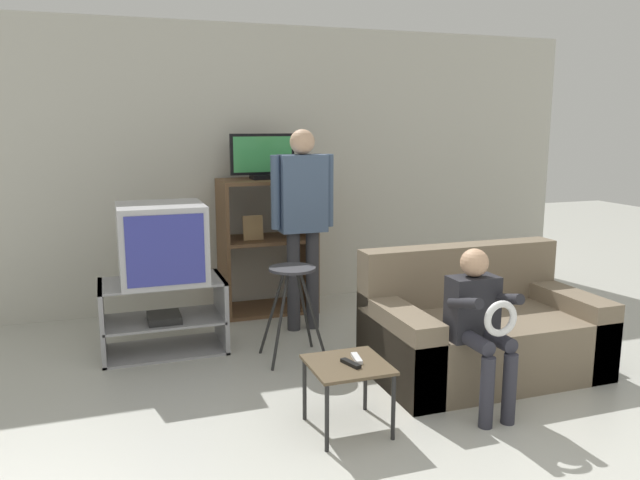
{
  "coord_description": "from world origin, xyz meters",
  "views": [
    {
      "loc": [
        -1.47,
        -2.09,
        1.72
      ],
      "look_at": [
        -0.05,
        2.0,
        0.9
      ],
      "focal_mm": 35.0,
      "sensor_mm": 36.0,
      "label": 1
    }
  ],
  "objects": [
    {
      "name": "wall_back",
      "position": [
        0.0,
        3.67,
        1.3
      ],
      "size": [
        6.4,
        0.06,
        2.6
      ],
      "color": "beige",
      "rests_on": "ground_plane"
    },
    {
      "name": "tv_stand",
      "position": [
        -1.11,
        2.57,
        0.27
      ],
      "size": [
        0.91,
        0.51,
        0.55
      ],
      "color": "#939399",
      "rests_on": "ground_plane"
    },
    {
      "name": "television_main",
      "position": [
        -1.09,
        2.56,
        0.84
      ],
      "size": [
        0.62,
        0.6,
        0.58
      ],
      "color": "#B2B2B7",
      "rests_on": "tv_stand"
    },
    {
      "name": "media_shelf",
      "position": [
        -0.1,
        3.35,
        0.62
      ],
      "size": [
        0.84,
        0.51,
        1.22
      ],
      "color": "brown",
      "rests_on": "ground_plane"
    },
    {
      "name": "television_flat",
      "position": [
        -0.12,
        3.36,
        1.41
      ],
      "size": [
        0.58,
        0.2,
        0.4
      ],
      "color": "black",
      "rests_on": "media_shelf"
    },
    {
      "name": "folding_stool",
      "position": [
        -0.22,
        2.11,
        0.55
      ],
      "size": [
        0.43,
        0.38,
        0.7
      ],
      "color": "black",
      "rests_on": "ground_plane"
    },
    {
      "name": "snack_table",
      "position": [
        -0.24,
        0.96,
        0.35
      ],
      "size": [
        0.43,
        0.43,
        0.4
      ],
      "color": "brown",
      "rests_on": "ground_plane"
    },
    {
      "name": "remote_control_black",
      "position": [
        -0.24,
        0.93,
        0.41
      ],
      "size": [
        0.08,
        0.15,
        0.02
      ],
      "primitive_type": "cube",
      "rotation": [
        0.0,
        0.0,
        0.31
      ],
      "color": "black",
      "rests_on": "snack_table"
    },
    {
      "name": "remote_control_white",
      "position": [
        -0.18,
        0.99,
        0.41
      ],
      "size": [
        0.06,
        0.15,
        0.02
      ],
      "primitive_type": "cube",
      "rotation": [
        0.0,
        0.0,
        -0.15
      ],
      "color": "silver",
      "rests_on": "snack_table"
    },
    {
      "name": "couch",
      "position": [
        0.95,
        1.46,
        0.28
      ],
      "size": [
        1.54,
        0.89,
        0.85
      ],
      "color": "#756651",
      "rests_on": "ground_plane"
    },
    {
      "name": "person_standing_adult",
      "position": [
        0.05,
        2.73,
        1.02
      ],
      "size": [
        0.53,
        0.2,
        1.67
      ],
      "color": "#2D2D33",
      "rests_on": "ground_plane"
    },
    {
      "name": "person_seated_child",
      "position": [
        0.59,
        0.94,
        0.58
      ],
      "size": [
        0.33,
        0.43,
        0.98
      ],
      "color": "#2D2D38",
      "rests_on": "ground_plane"
    }
  ]
}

